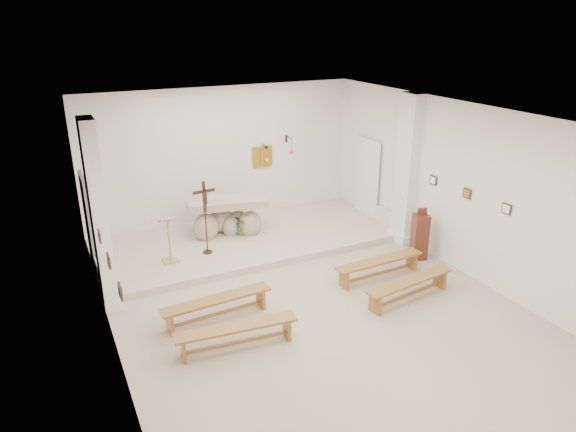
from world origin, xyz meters
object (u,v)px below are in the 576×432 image
bench_right_front (379,264)px  bench_left_second (236,331)px  altar (227,219)px  donation_pedestal (420,236)px  bench_left_front (217,303)px  bench_right_second (410,285)px  crucifix_stand (205,212)px  lectern (169,239)px

bench_right_front → bench_left_second: same height
altar → donation_pedestal: 4.49m
bench_left_front → bench_right_second: bearing=-18.8°
bench_left_front → bench_right_front: 3.49m
bench_right_front → bench_right_second: bearing=-92.0°
altar → bench_left_front: 3.56m
altar → crucifix_stand: bearing=-120.4°
lectern → bench_right_front: size_ratio=0.52×
donation_pedestal → bench_right_front: bearing=-144.4°
bench_left_second → bench_right_front: bearing=21.5°
donation_pedestal → bench_right_front: 1.43m
altar → crucifix_stand: (-0.78, -0.84, 0.59)m
donation_pedestal → bench_left_second: size_ratio=0.59×
lectern → bench_left_front: size_ratio=0.52×
lectern → bench_left_second: lectern is taller
crucifix_stand → donation_pedestal: size_ratio=1.39×
bench_right_second → bench_right_front: bearing=82.5°
crucifix_stand → bench_left_second: 3.54m
lectern → bench_right_second: size_ratio=0.52×
altar → donation_pedestal: size_ratio=1.67×
bench_right_second → bench_left_second: bearing=172.5°
bench_left_front → bench_right_second: size_ratio=1.00×
altar → bench_right_second: size_ratio=0.98×
crucifix_stand → bench_right_second: (2.87, -3.40, -0.79)m
crucifix_stand → altar: bearing=41.3°
lectern → bench_left_second: size_ratio=0.52×
bench_left_front → crucifix_stand: bearing=72.5°
lectern → bench_right_second: bearing=-40.7°
altar → bench_left_second: (-1.39, -4.23, -0.20)m
altar → donation_pedestal: bearing=-27.2°
altar → bench_left_second: bearing=-95.7°
donation_pedestal → bench_right_second: 1.94m
lectern → bench_left_front: (0.22, -2.37, -0.35)m
bench_right_second → altar: bearing=108.8°
altar → bench_right_front: bearing=-44.9°
altar → bench_right_second: altar is taller
altar → bench_right_front: 3.89m
lectern → bench_left_front: bearing=-83.4°
lectern → crucifix_stand: (0.84, 0.06, 0.44)m
bench_left_front → bench_right_front: bearing=-3.4°
altar → bench_right_second: 4.73m
crucifix_stand → donation_pedestal: (4.23, -2.03, -0.58)m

